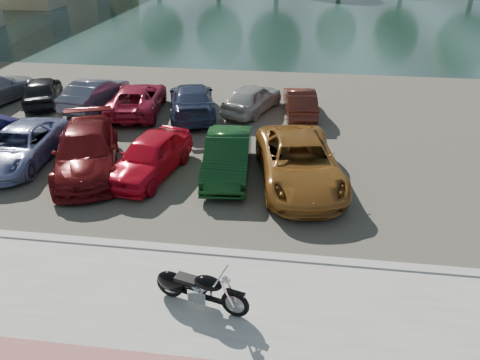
{
  "coord_description": "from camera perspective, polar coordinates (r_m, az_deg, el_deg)",
  "views": [
    {
      "loc": [
        1.39,
        -7.88,
        7.77
      ],
      "look_at": [
        -0.24,
        4.25,
        1.1
      ],
      "focal_mm": 35.0,
      "sensor_mm": 36.0,
      "label": 1
    }
  ],
  "objects": [
    {
      "name": "parking_lot",
      "position": [
        20.45,
        3.19,
        6.28
      ],
      "size": [
        60.0,
        18.0,
        0.04
      ],
      "primitive_type": "cube",
      "color": "#48433A",
      "rests_on": "ground"
    },
    {
      "name": "car_11",
      "position": [
        21.84,
        -5.89,
        9.71
      ],
      "size": [
        3.19,
        5.29,
        1.43
      ],
      "primitive_type": "imported",
      "rotation": [
        0.0,
        0.0,
        3.4
      ],
      "color": "navy",
      "rests_on": "parking_lot"
    },
    {
      "name": "car_9",
      "position": [
        23.71,
        -17.22,
        10.06
      ],
      "size": [
        2.08,
        4.41,
        1.4
      ],
      "primitive_type": "imported",
      "rotation": [
        0.0,
        0.0,
        3.0
      ],
      "color": "slate",
      "rests_on": "parking_lot"
    },
    {
      "name": "car_4",
      "position": [
        16.52,
        -10.91,
        2.9
      ],
      "size": [
        2.48,
        4.44,
        1.43
      ],
      "primitive_type": "imported",
      "rotation": [
        0.0,
        0.0,
        -0.2
      ],
      "color": "red",
      "rests_on": "parking_lot"
    },
    {
      "name": "car_10",
      "position": [
        22.55,
        -12.44,
        9.66
      ],
      "size": [
        2.79,
        5.04,
        1.33
      ],
      "primitive_type": "imported",
      "rotation": [
        0.0,
        0.0,
        3.26
      ],
      "color": "#A91C38",
      "rests_on": "parking_lot"
    },
    {
      "name": "motorcycle",
      "position": [
        10.93,
        -5.77,
        -12.87
      ],
      "size": [
        2.29,
        0.95,
        1.05
      ],
      "rotation": [
        0.0,
        0.0,
        -0.26
      ],
      "color": "black",
      "rests_on": "promenade"
    },
    {
      "name": "promenade",
      "position": [
        10.43,
        -2.69,
        -19.19
      ],
      "size": [
        60.0,
        6.0,
        0.1
      ],
      "primitive_type": "cube",
      "color": "#A19E97",
      "rests_on": "ground"
    },
    {
      "name": "ground",
      "position": [
        11.15,
        -1.76,
        -15.6
      ],
      "size": [
        200.0,
        200.0,
        0.0
      ],
      "primitive_type": "plane",
      "color": "#595447",
      "rests_on": "ground"
    },
    {
      "name": "river",
      "position": [
        48.52,
        6.24,
        19.22
      ],
      "size": [
        120.0,
        40.0,
        0.0
      ],
      "primitive_type": "cube",
      "color": "#1A302C",
      "rests_on": "ground"
    },
    {
      "name": "car_8",
      "position": [
        25.11,
        -22.95,
        10.02
      ],
      "size": [
        2.93,
        4.26,
        1.35
      ],
      "primitive_type": "imported",
      "rotation": [
        0.0,
        0.0,
        3.52
      ],
      "color": "black",
      "rests_on": "parking_lot"
    },
    {
      "name": "car_2",
      "position": [
        18.92,
        -25.27,
        3.77
      ],
      "size": [
        2.37,
        4.8,
        1.31
      ],
      "primitive_type": "imported",
      "rotation": [
        0.0,
        0.0,
        0.04
      ],
      "color": "#7D87B6",
      "rests_on": "parking_lot"
    },
    {
      "name": "car_5",
      "position": [
        16.23,
        -1.5,
        2.94
      ],
      "size": [
        1.79,
        4.39,
        1.41
      ],
      "primitive_type": "imported",
      "rotation": [
        0.0,
        0.0,
        0.07
      ],
      "color": "#0E3615",
      "rests_on": "parking_lot"
    },
    {
      "name": "car_6",
      "position": [
        15.76,
        7.24,
        2.15
      ],
      "size": [
        3.53,
        5.92,
        1.54
      ],
      "primitive_type": "imported",
      "rotation": [
        0.0,
        0.0,
        0.18
      ],
      "color": "#975D22",
      "rests_on": "parking_lot"
    },
    {
      "name": "car_3",
      "position": [
        17.33,
        -18.24,
        3.37
      ],
      "size": [
        3.85,
        5.67,
        1.52
      ],
      "primitive_type": "imported",
      "rotation": [
        0.0,
        0.0,
        0.36
      ],
      "color": "#550C0E",
      "rests_on": "parking_lot"
    },
    {
      "name": "car_13",
      "position": [
        21.99,
        7.3,
        9.48
      ],
      "size": [
        1.74,
        3.87,
        1.23
      ],
      "primitive_type": "imported",
      "rotation": [
        0.0,
        0.0,
        3.26
      ],
      "color": "#511D15",
      "rests_on": "parking_lot"
    },
    {
      "name": "kerb",
      "position": [
        12.6,
        -0.3,
        -9.08
      ],
      "size": [
        60.0,
        0.3,
        0.14
      ],
      "primitive_type": "cube",
      "color": "#A19E97",
      "rests_on": "ground"
    },
    {
      "name": "car_12",
      "position": [
        22.15,
        1.52,
        9.96
      ],
      "size": [
        2.87,
        4.18,
        1.32
      ],
      "primitive_type": "imported",
      "rotation": [
        0.0,
        0.0,
        2.77
      ],
      "color": "#B1B1AC",
      "rests_on": "parking_lot"
    }
  ]
}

